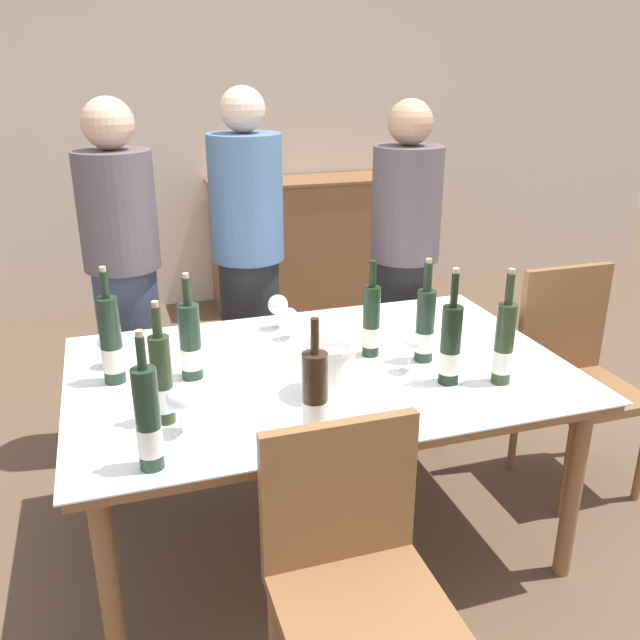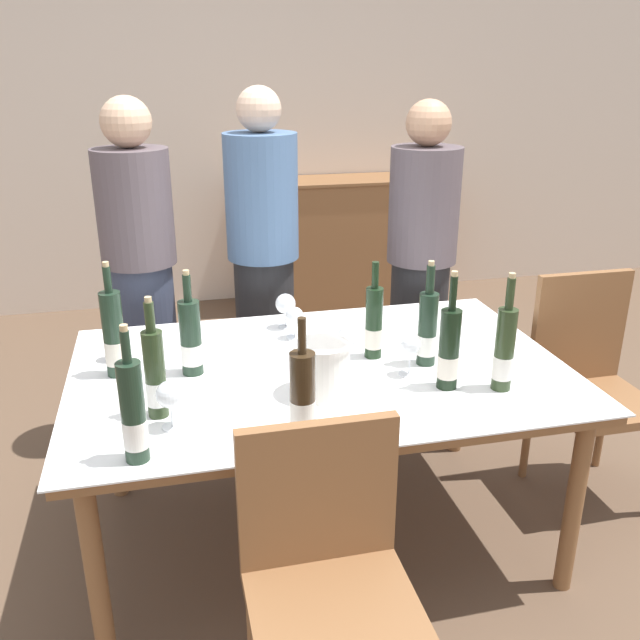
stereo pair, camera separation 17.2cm
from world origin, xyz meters
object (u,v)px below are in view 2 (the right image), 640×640
Objects in this scene: wine_bottle_1 at (374,324)px; wine_glass_4 at (286,305)px; chair_right_end at (588,373)px; wine_bottle_3 at (155,375)px; wine_glass_3 at (349,339)px; wine_glass_0 at (170,396)px; wine_bottle_6 at (504,350)px; wine_bottle_5 at (191,339)px; wine_bottle_4 at (449,351)px; wine_glass_5 at (410,347)px; wine_glass_1 at (113,338)px; person_guest_left at (264,270)px; dining_table at (320,383)px; wine_bottle_2 at (427,330)px; person_host at (142,281)px; wine_glass_2 at (295,317)px; wine_bottle_0 at (303,396)px; chair_near_front at (328,572)px; person_guest_right at (421,270)px; wine_bottle_8 at (114,336)px; ice_bucket at (322,366)px; sideboard_cabinet at (345,241)px; wine_bottle_7 at (133,415)px.

wine_glass_4 is at bearing 125.91° from wine_bottle_1.
chair_right_end is at bearing -14.71° from wine_glass_4.
wine_glass_3 is at bearing 16.27° from wine_bottle_3.
wine_bottle_6 is at bearing 0.71° from wine_glass_0.
chair_right_end is (1.60, 0.03, -0.32)m from wine_bottle_5.
wine_glass_5 is at bearing 127.17° from wine_bottle_4.
wine_glass_1 is 0.93m from person_guest_left.
wine_bottle_2 is at bearing -8.01° from dining_table.
wine_glass_4 is 0.76m from person_host.
wine_bottle_3 is 0.96× the size of wine_bottle_6.
wine_bottle_0 is at bearing -99.40° from wine_glass_2.
wine_glass_5 is at bearing -166.03° from chair_right_end.
person_guest_right reaches higher than chair_near_front.
wine_bottle_5 reaches higher than wine_bottle_1.
wine_bottle_8 is (-0.69, 0.11, 0.20)m from dining_table.
person_guest_left is at bearing 110.78° from wine_bottle_4.
wine_glass_1 is at bearing 161.67° from wine_glass_3.
ice_bucket is at bearing -125.83° from person_guest_right.
wine_glass_2 is at bearing -83.30° from wine_glass_4.
wine_bottle_3 is 0.24× the size of person_host.
person_guest_left reaches higher than wine_glass_0.
chair_near_front is (-0.12, -1.20, -0.29)m from wine_glass_4.
wine_bottle_2 is 0.23× the size of person_guest_left.
chair_near_front is 1.72m from person_guest_left.
wine_glass_4 is (-0.01, 0.12, 0.01)m from wine_glass_2.
wine_bottle_5 is 0.87m from person_host.
wine_glass_5 is at bearing -67.07° from wine_bottle_1.
wine_bottle_1 is at bearing -11.45° from wine_glass_1.
sideboard_cabinet is at bearing 97.55° from chair_right_end.
dining_table is at bearing -86.23° from person_guest_left.
wine_glass_5 is 0.09× the size of person_host.
wine_bottle_0 is at bearing -49.80° from wine_glass_1.
wine_glass_3 is at bearing 24.28° from wine_glass_0.
wine_bottle_0 is 0.48m from chair_near_front.
dining_table is 0.76m from wine_glass_1.
wine_bottle_4 is 0.84m from chair_near_front.
wine_bottle_8 is at bearing 120.43° from chair_near_front.
wine_bottle_3 is 0.74m from wine_glass_2.
wine_glass_4 is (-0.26, 0.36, -0.03)m from wine_bottle_1.
dining_table is 4.51× the size of wine_bottle_3.
wine_bottle_7 is at bearing -157.64° from wine_bottle_2.
wine_bottle_2 is at bearing 10.27° from wine_bottle_3.
sideboard_cabinet is 3.01m from ice_bucket.
person_guest_left is at bearing 114.59° from wine_bottle_2.
wine_bottle_8 is 2.68× the size of wine_glass_0.
wine_bottle_0 is 0.65m from wine_bottle_2.
wine_bottle_2 is 0.99× the size of wine_bottle_3.
person_guest_left reaches higher than wine_glass_2.
wine_bottle_0 is at bearing -97.14° from wine_glass_4.
chair_right_end is at bearing 13.24° from ice_bucket.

